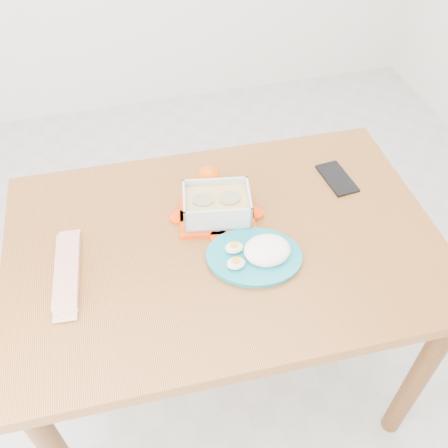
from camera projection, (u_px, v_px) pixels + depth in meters
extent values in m
plane|color=#B7B7B2|center=(201.00, 342.00, 1.97)|extent=(3.50, 3.50, 0.00)
cube|color=#A4642E|center=(224.00, 244.00, 1.36)|extent=(1.18, 0.81, 0.04)
cylinder|color=brown|center=(418.00, 377.00, 1.49)|extent=(0.06, 0.06, 0.71)
cylinder|color=brown|center=(60.00, 271.00, 1.77)|extent=(0.06, 0.06, 0.71)
cylinder|color=brown|center=(336.00, 223.00, 1.93)|extent=(0.06, 0.06, 0.71)
cube|color=#FF3D07|center=(217.00, 215.00, 1.40)|extent=(0.23, 0.19, 0.01)
cube|color=silver|center=(217.00, 204.00, 1.36)|extent=(0.20, 0.16, 0.08)
cube|color=tan|center=(217.00, 206.00, 1.37)|extent=(0.19, 0.15, 0.05)
cylinder|color=tan|center=(204.00, 202.00, 1.35)|extent=(0.07, 0.07, 0.02)
cylinder|color=tan|center=(230.00, 201.00, 1.36)|extent=(0.07, 0.07, 0.02)
sphere|color=orange|center=(209.00, 177.00, 1.46)|extent=(0.07, 0.07, 0.07)
cylinder|color=teal|center=(254.00, 257.00, 1.29)|extent=(0.30, 0.30, 0.02)
ellipsoid|color=white|center=(267.00, 247.00, 1.27)|extent=(0.15, 0.13, 0.05)
ellipsoid|color=silver|center=(234.00, 248.00, 1.29)|extent=(0.06, 0.05, 0.02)
ellipsoid|color=silver|center=(236.00, 263.00, 1.25)|extent=(0.06, 0.05, 0.02)
cube|color=red|center=(67.00, 271.00, 1.25)|extent=(0.08, 0.24, 0.02)
cube|color=black|center=(337.00, 178.00, 1.51)|extent=(0.09, 0.15, 0.01)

